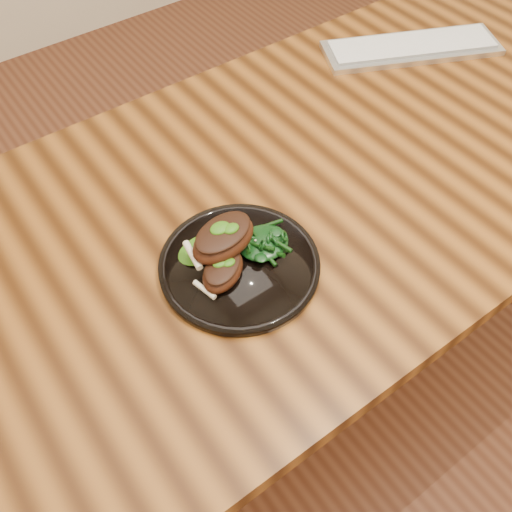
{
  "coord_description": "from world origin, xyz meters",
  "views": [
    {
      "loc": [
        -0.61,
        -0.58,
        1.49
      ],
      "look_at": [
        -0.28,
        -0.12,
        0.78
      ],
      "focal_mm": 40.0,
      "sensor_mm": 36.0,
      "label": 1
    }
  ],
  "objects": [
    {
      "name": "greens_heap",
      "position": [
        -0.25,
        -0.1,
        0.78
      ],
      "size": [
        0.09,
        0.08,
        0.03
      ],
      "color": "black",
      "rests_on": "plate"
    },
    {
      "name": "lamb_chop_back",
      "position": [
        -0.31,
        -0.08,
        0.81
      ],
      "size": [
        0.13,
        0.1,
        0.05
      ],
      "color": "#3C190B",
      "rests_on": "plate"
    },
    {
      "name": "plate",
      "position": [
        -0.3,
        -0.1,
        0.76
      ],
      "size": [
        0.26,
        0.26,
        0.02
      ],
      "color": "black",
      "rests_on": "desk"
    },
    {
      "name": "herb_smear",
      "position": [
        -0.33,
        -0.05,
        0.77
      ],
      "size": [
        0.09,
        0.06,
        0.01
      ],
      "primitive_type": "ellipsoid",
      "color": "#1C4F08",
      "rests_on": "plate"
    },
    {
      "name": "desk",
      "position": [
        0.0,
        0.0,
        0.67
      ],
      "size": [
        1.6,
        0.8,
        0.75
      ],
      "color": "#361A06",
      "rests_on": "ground"
    },
    {
      "name": "keyboard",
      "position": [
        0.39,
        0.19,
        0.76
      ],
      "size": [
        0.42,
        0.29,
        0.02
      ],
      "color": "silver",
      "rests_on": "desk"
    },
    {
      "name": "lamb_chop_front",
      "position": [
        -0.34,
        -0.11,
        0.79
      ],
      "size": [
        0.11,
        0.1,
        0.04
      ],
      "color": "#3C190B",
      "rests_on": "plate"
    }
  ]
}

